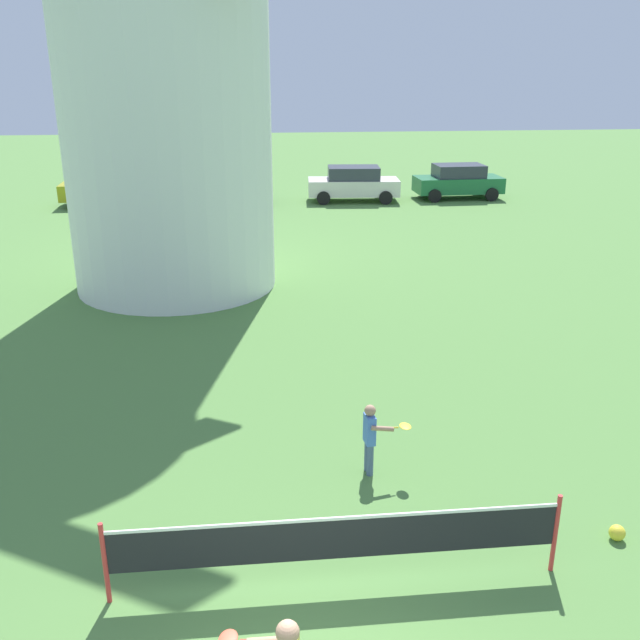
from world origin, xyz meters
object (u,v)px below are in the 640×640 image
(parked_car_green, at_px, (458,181))
(stray_ball, at_px, (617,533))
(tennis_net, at_px, (337,539))
(parked_car_cream, at_px, (353,183))
(parked_car_blue, at_px, (223,186))
(parked_car_mustard, at_px, (114,187))
(player_far, at_px, (371,435))

(parked_car_green, bearing_deg, stray_ball, -101.38)
(tennis_net, bearing_deg, parked_car_cream, 81.14)
(parked_car_blue, relative_size, parked_car_cream, 1.01)
(parked_car_blue, bearing_deg, parked_car_mustard, 177.20)
(tennis_net, relative_size, player_far, 4.72)
(parked_car_cream, bearing_deg, parked_car_blue, -179.08)
(player_far, relative_size, parked_car_blue, 0.28)
(tennis_net, height_order, parked_car_green, parked_car_green)
(parked_car_cream, bearing_deg, parked_car_green, 1.90)
(parked_car_mustard, distance_m, parked_car_blue, 4.80)
(player_far, bearing_deg, parked_car_cream, 82.26)
(parked_car_blue, height_order, parked_car_cream, same)
(parked_car_mustard, distance_m, parked_car_green, 15.60)
(parked_car_blue, distance_m, parked_car_cream, 5.89)
(tennis_net, relative_size, parked_car_green, 1.37)
(parked_car_mustard, xyz_separation_m, parked_car_blue, (4.80, -0.23, -0.00))
(tennis_net, xyz_separation_m, parked_car_green, (8.84, 25.29, 0.12))
(stray_ball, relative_size, parked_car_green, 0.05)
(player_far, xyz_separation_m, parked_car_cream, (3.08, 22.64, 0.15))
(tennis_net, bearing_deg, parked_car_green, 70.73)
(player_far, bearing_deg, parked_car_green, 70.67)
(parked_car_blue, xyz_separation_m, parked_car_green, (10.81, 0.26, -0.00))
(parked_car_blue, bearing_deg, player_far, -82.90)
(player_far, distance_m, parked_car_green, 24.17)
(parked_car_cream, bearing_deg, stray_ball, -90.15)
(tennis_net, height_order, stray_ball, tennis_net)
(stray_ball, height_order, parked_car_cream, parked_car_cream)
(tennis_net, relative_size, stray_ball, 25.38)
(player_far, bearing_deg, stray_ball, -33.39)
(stray_ball, bearing_deg, player_far, 146.61)
(parked_car_cream, distance_m, parked_car_green, 4.93)
(stray_ball, xyz_separation_m, parked_car_cream, (0.06, 24.63, 0.70))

